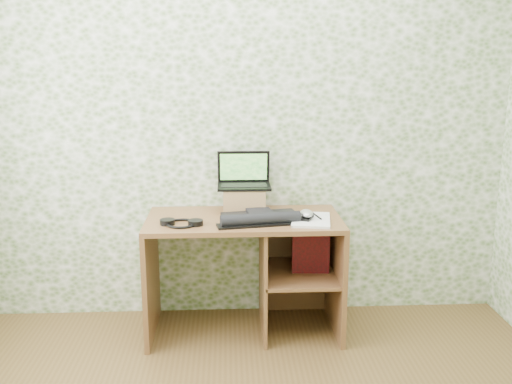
{
  "coord_description": "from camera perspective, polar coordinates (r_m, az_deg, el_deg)",
  "views": [
    {
      "loc": [
        -0.1,
        -1.95,
        1.71
      ],
      "look_at": [
        0.07,
        1.39,
        0.92
      ],
      "focal_mm": 40.0,
      "sensor_mm": 36.0,
      "label": 1
    }
  ],
  "objects": [
    {
      "name": "laptop",
      "position": [
        3.65,
        -1.22,
        1.38
      ],
      "size": [
        0.34,
        0.24,
        0.22
      ],
      "rotation": [
        0.0,
        0.0,
        -0.0
      ],
      "color": "black",
      "rests_on": "riser"
    },
    {
      "name": "headphones",
      "position": [
        3.4,
        -7.47,
        -3.09
      ],
      "size": [
        0.26,
        0.21,
        0.03
      ],
      "rotation": [
        0.0,
        0.0,
        -0.14
      ],
      "color": "black",
      "rests_on": "desk"
    },
    {
      "name": "notepad",
      "position": [
        3.47,
        5.53,
        -2.79
      ],
      "size": [
        0.27,
        0.35,
        0.01
      ],
      "primitive_type": "cube",
      "rotation": [
        0.0,
        0.0,
        -0.16
      ],
      "color": "silver",
      "rests_on": "desk"
    },
    {
      "name": "pen",
      "position": [
        3.52,
        6.06,
        -2.36
      ],
      "size": [
        0.04,
        0.16,
        0.01
      ],
      "primitive_type": "cylinder",
      "rotation": [
        1.57,
        0.0,
        0.21
      ],
      "color": "black",
      "rests_on": "notepad"
    },
    {
      "name": "mouse",
      "position": [
        3.45,
        5.06,
        -2.36
      ],
      "size": [
        0.12,
        0.14,
        0.04
      ],
      "primitive_type": "ellipsoid",
      "rotation": [
        0.0,
        0.0,
        -0.41
      ],
      "color": "silver",
      "rests_on": "notepad"
    },
    {
      "name": "keyboard",
      "position": [
        3.43,
        0.41,
        -2.59
      ],
      "size": [
        0.53,
        0.34,
        0.07
      ],
      "rotation": [
        0.0,
        0.0,
        0.17
      ],
      "color": "black",
      "rests_on": "desk"
    },
    {
      "name": "desk",
      "position": [
        3.63,
        0.02,
        -6.54
      ],
      "size": [
        1.2,
        0.6,
        0.75
      ],
      "color": "brown",
      "rests_on": "floor"
    },
    {
      "name": "red_box",
      "position": [
        3.62,
        5.48,
        -5.85
      ],
      "size": [
        0.24,
        0.09,
        0.28
      ],
      "primitive_type": "cube",
      "rotation": [
        0.0,
        0.0,
        -0.07
      ],
      "color": "maroon",
      "rests_on": "desk"
    },
    {
      "name": "riser",
      "position": [
        3.64,
        -1.2,
        -0.77
      ],
      "size": [
        0.27,
        0.22,
        0.16
      ],
      "primitive_type": "cube",
      "rotation": [
        0.0,
        0.0,
        -0.0
      ],
      "color": "olive",
      "rests_on": "desk"
    },
    {
      "name": "wall_back",
      "position": [
        3.72,
        -1.41,
        6.9
      ],
      "size": [
        3.5,
        0.0,
        3.5
      ],
      "primitive_type": "plane",
      "rotation": [
        1.57,
        0.0,
        0.0
      ],
      "color": "white",
      "rests_on": "ground"
    }
  ]
}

